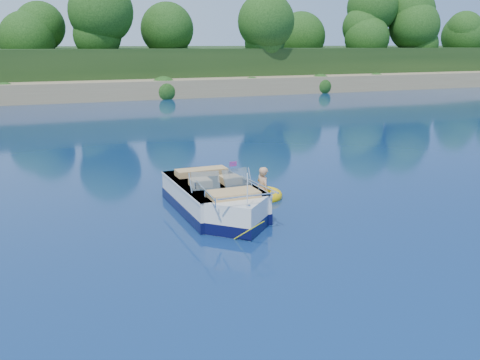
{
  "coord_description": "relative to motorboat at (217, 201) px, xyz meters",
  "views": [
    {
      "loc": [
        -4.2,
        -9.0,
        4.45
      ],
      "look_at": [
        1.11,
        4.04,
        0.85
      ],
      "focal_mm": 40.0,
      "sensor_mm": 36.0,
      "label": 1
    }
  ],
  "objects": [
    {
      "name": "ground",
      "position": [
        -0.42,
        -3.96,
        -0.35
      ],
      "size": [
        160.0,
        160.0,
        0.0
      ],
      "primitive_type": "plane",
      "color": "#091A44",
      "rests_on": "ground"
    },
    {
      "name": "shoreline",
      "position": [
        -0.42,
        59.81,
        0.63
      ],
      "size": [
        170.0,
        59.0,
        6.0
      ],
      "color": "#8E7652",
      "rests_on": "ground"
    },
    {
      "name": "treeline",
      "position": [
        -0.38,
        37.05,
        5.2
      ],
      "size": [
        150.0,
        7.12,
        8.19
      ],
      "color": "#302010",
      "rests_on": "ground"
    },
    {
      "name": "motorboat",
      "position": [
        0.0,
        0.0,
        0.0
      ],
      "size": [
        1.95,
        5.38,
        1.79
      ],
      "rotation": [
        0.0,
        0.0,
        0.01
      ],
      "color": "white",
      "rests_on": "ground"
    },
    {
      "name": "tow_tube",
      "position": [
        1.73,
        0.93,
        -0.26
      ],
      "size": [
        1.61,
        1.61,
        0.33
      ],
      "rotation": [
        0.0,
        0.0,
        -0.39
      ],
      "color": "#F8BD06",
      "rests_on": "ground"
    },
    {
      "name": "boy",
      "position": [
        1.72,
        0.86,
        -0.35
      ],
      "size": [
        0.44,
        0.82,
        1.53
      ],
      "primitive_type": "imported",
      "rotation": [
        0.0,
        -0.17,
        1.7
      ],
      "color": "tan",
      "rests_on": "ground"
    }
  ]
}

